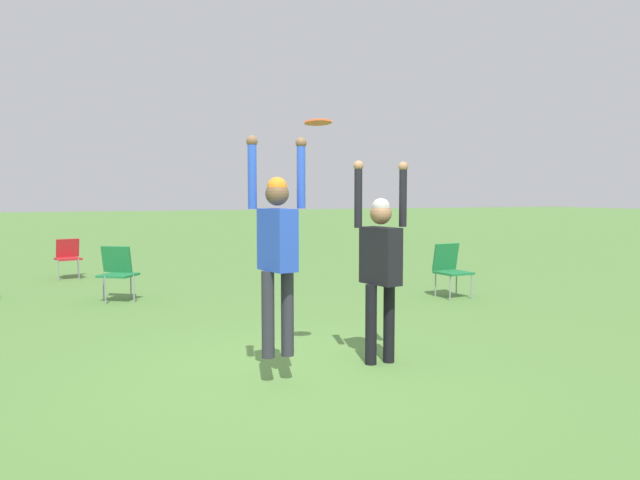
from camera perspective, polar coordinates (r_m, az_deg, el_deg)
name	(u,v)px	position (r m, az deg, el deg)	size (l,w,h in m)	color
ground_plane	(301,374)	(6.28, -1.79, -12.13)	(120.00, 120.00, 0.00)	#56843D
person_jumping	(277,242)	(5.75, -3.92, -0.17)	(0.58, 0.45, 2.04)	#2D2D38
person_defending	(381,257)	(6.48, 5.56, -1.57)	(0.62, 0.50, 2.11)	black
frisbee	(318,122)	(6.19, -0.18, 10.71)	(0.28, 0.28, 0.04)	#E04C23
camping_chair_0	(450,266)	(10.93, 11.80, -2.35)	(0.56, 0.60, 0.91)	gray
camping_chair_1	(117,269)	(10.87, -18.03, -2.52)	(0.72, 0.80, 0.90)	gray
camping_chair_2	(68,255)	(14.08, -22.05, -1.26)	(0.56, 0.60, 0.82)	gray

